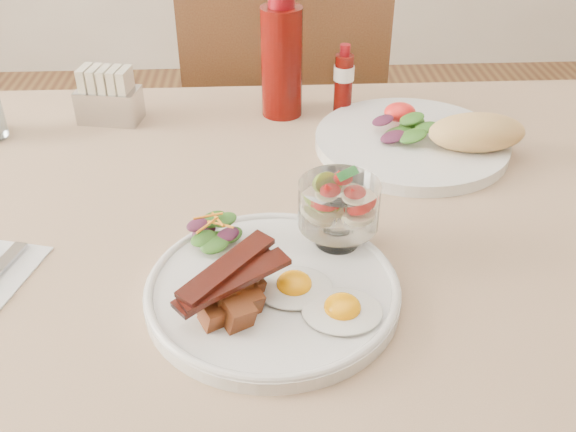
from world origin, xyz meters
name	(u,v)px	position (x,y,z in m)	size (l,w,h in m)	color
table	(303,269)	(0.00, 0.00, 0.66)	(1.33, 0.88, 0.75)	brown
chair_far	(283,139)	(0.00, 0.66, 0.52)	(0.42, 0.42, 0.93)	brown
main_plate	(273,291)	(-0.05, -0.16, 0.76)	(0.28, 0.28, 0.02)	silver
fried_eggs	(318,297)	(0.00, -0.19, 0.77)	(0.14, 0.12, 0.02)	silver
bacon_potato_pile	(232,290)	(-0.09, -0.19, 0.79)	(0.12, 0.11, 0.05)	maroon
side_salad	(215,233)	(-0.11, -0.08, 0.78)	(0.07, 0.07, 0.04)	#174412
fruit_cup	(339,205)	(0.03, -0.08, 0.82)	(0.09, 0.09, 0.10)	white
second_plate	(426,138)	(0.20, 0.17, 0.77)	(0.31, 0.30, 0.08)	silver
ketchup_bottle	(282,60)	(-0.02, 0.32, 0.85)	(0.09, 0.09, 0.20)	#510804
hot_sauce_bottle	(344,81)	(0.09, 0.31, 0.81)	(0.04, 0.04, 0.12)	#510804
sugar_caddy	(109,98)	(-0.30, 0.30, 0.79)	(0.11, 0.07, 0.09)	#B2B2B7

